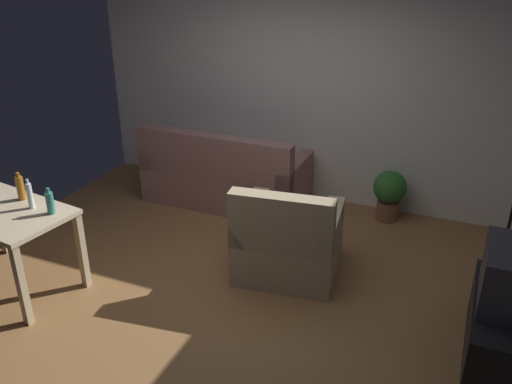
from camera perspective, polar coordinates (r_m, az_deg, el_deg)
The scene contains 10 objects.
ground_plane at distance 4.92m, azimuth -3.40°, elevation -10.14°, with size 5.20×4.40×0.02m, color olive.
wall_rear at distance 6.25m, azimuth 5.36°, elevation 11.26°, with size 5.20×0.10×2.70m, color silver.
couch at distance 6.31m, azimuth -3.37°, elevation 1.47°, with size 1.86×0.84×0.92m.
tv_stand at distance 4.44m, azimuth 24.37°, elevation -13.16°, with size 0.44×1.10×0.48m.
desk at distance 5.10m, azimuth -25.10°, elevation -2.71°, with size 1.29×0.86×0.76m.
potted_plant at distance 6.07m, azimuth 13.88°, elevation -0.01°, with size 0.36×0.36×0.57m.
armchair at distance 4.95m, azimuth 3.33°, elevation -5.36°, with size 1.00×0.95×0.92m.
bottle_amber at distance 5.12m, azimuth -23.61°, elevation 0.42°, with size 0.07×0.07×0.25m.
bottle_clear at distance 4.92m, azimuth -22.75°, elevation -0.34°, with size 0.05×0.05×0.26m.
bottle_tall at distance 4.77m, azimuth -20.91°, elevation -1.05°, with size 0.06×0.06×0.23m.
Camera 1 is at (1.84, -3.59, 2.82)m, focal length 37.91 mm.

